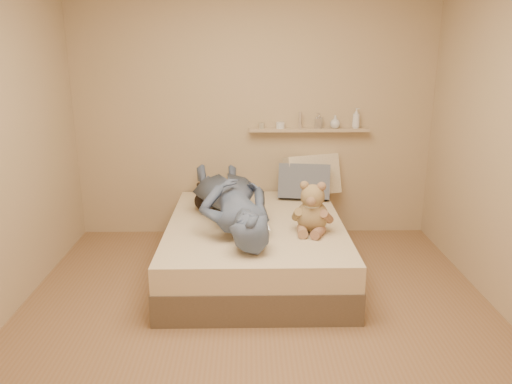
{
  "coord_description": "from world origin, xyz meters",
  "views": [
    {
      "loc": [
        -0.06,
        -3.11,
        1.89
      ],
      "look_at": [
        0.0,
        0.65,
        0.8
      ],
      "focal_mm": 35.0,
      "sensor_mm": 36.0,
      "label": 1
    }
  ],
  "objects_px": {
    "pillow_grey": "(304,182)",
    "person": "(231,199)",
    "game_console": "(257,228)",
    "dark_plush": "(204,198)",
    "wall_shelf": "(309,130)",
    "teddy_bear": "(312,211)",
    "bed": "(255,246)",
    "pillow_cream": "(312,175)"
  },
  "relations": [
    {
      "from": "pillow_grey",
      "to": "person",
      "type": "xyz_separation_m",
      "value": [
        -0.7,
        -0.67,
        0.03
      ]
    },
    {
      "from": "game_console",
      "to": "pillow_grey",
      "type": "height_order",
      "value": "pillow_grey"
    },
    {
      "from": "dark_plush",
      "to": "person",
      "type": "height_order",
      "value": "person"
    },
    {
      "from": "person",
      "to": "wall_shelf",
      "type": "xyz_separation_m",
      "value": [
        0.76,
        0.89,
        0.45
      ]
    },
    {
      "from": "dark_plush",
      "to": "teddy_bear",
      "type": "bearing_deg",
      "value": -32.44
    },
    {
      "from": "pillow_grey",
      "to": "wall_shelf",
      "type": "height_order",
      "value": "wall_shelf"
    },
    {
      "from": "game_console",
      "to": "teddy_bear",
      "type": "xyz_separation_m",
      "value": [
        0.45,
        0.34,
        0.01
      ]
    },
    {
      "from": "game_console",
      "to": "person",
      "type": "bearing_deg",
      "value": 109.37
    },
    {
      "from": "bed",
      "to": "dark_plush",
      "type": "distance_m",
      "value": 0.67
    },
    {
      "from": "bed",
      "to": "game_console",
      "type": "height_order",
      "value": "game_console"
    },
    {
      "from": "teddy_bear",
      "to": "bed",
      "type": "bearing_deg",
      "value": 150.91
    },
    {
      "from": "game_console",
      "to": "wall_shelf",
      "type": "height_order",
      "value": "wall_shelf"
    },
    {
      "from": "dark_plush",
      "to": "wall_shelf",
      "type": "bearing_deg",
      "value": 29.38
    },
    {
      "from": "pillow_cream",
      "to": "wall_shelf",
      "type": "xyz_separation_m",
      "value": [
        -0.04,
        0.08,
        0.45
      ]
    },
    {
      "from": "bed",
      "to": "dark_plush",
      "type": "bearing_deg",
      "value": 144.57
    },
    {
      "from": "game_console",
      "to": "pillow_cream",
      "type": "height_order",
      "value": "pillow_cream"
    },
    {
      "from": "dark_plush",
      "to": "wall_shelf",
      "type": "distance_m",
      "value": 1.29
    },
    {
      "from": "person",
      "to": "wall_shelf",
      "type": "bearing_deg",
      "value": -142.79
    },
    {
      "from": "game_console",
      "to": "teddy_bear",
      "type": "height_order",
      "value": "teddy_bear"
    },
    {
      "from": "person",
      "to": "wall_shelf",
      "type": "distance_m",
      "value": 1.25
    },
    {
      "from": "pillow_grey",
      "to": "person",
      "type": "relative_size",
      "value": 0.3
    },
    {
      "from": "teddy_bear",
      "to": "wall_shelf",
      "type": "xyz_separation_m",
      "value": [
        0.1,
        1.16,
        0.47
      ]
    },
    {
      "from": "person",
      "to": "pillow_grey",
      "type": "bearing_deg",
      "value": -148.57
    },
    {
      "from": "game_console",
      "to": "dark_plush",
      "type": "height_order",
      "value": "dark_plush"
    },
    {
      "from": "bed",
      "to": "dark_plush",
      "type": "xyz_separation_m",
      "value": [
        -0.47,
        0.33,
        0.34
      ]
    },
    {
      "from": "game_console",
      "to": "pillow_grey",
      "type": "relative_size",
      "value": 0.4
    },
    {
      "from": "bed",
      "to": "wall_shelf",
      "type": "distance_m",
      "value": 1.38
    },
    {
      "from": "bed",
      "to": "person",
      "type": "bearing_deg",
      "value": 175.07
    },
    {
      "from": "teddy_bear",
      "to": "pillow_grey",
      "type": "distance_m",
      "value": 0.94
    },
    {
      "from": "teddy_bear",
      "to": "dark_plush",
      "type": "height_order",
      "value": "teddy_bear"
    },
    {
      "from": "dark_plush",
      "to": "person",
      "type": "distance_m",
      "value": 0.42
    },
    {
      "from": "dark_plush",
      "to": "pillow_cream",
      "type": "bearing_deg",
      "value": 25.12
    },
    {
      "from": "pillow_cream",
      "to": "pillow_grey",
      "type": "bearing_deg",
      "value": -124.11
    },
    {
      "from": "teddy_bear",
      "to": "pillow_grey",
      "type": "xyz_separation_m",
      "value": [
        0.04,
        0.94,
        -0.01
      ]
    },
    {
      "from": "bed",
      "to": "teddy_bear",
      "type": "distance_m",
      "value": 0.66
    },
    {
      "from": "teddy_bear",
      "to": "person",
      "type": "bearing_deg",
      "value": 157.87
    },
    {
      "from": "teddy_bear",
      "to": "wall_shelf",
      "type": "relative_size",
      "value": 0.36
    },
    {
      "from": "person",
      "to": "teddy_bear",
      "type": "bearing_deg",
      "value": 145.59
    },
    {
      "from": "bed",
      "to": "dark_plush",
      "type": "height_order",
      "value": "dark_plush"
    },
    {
      "from": "wall_shelf",
      "to": "bed",
      "type": "bearing_deg",
      "value": -121.18
    },
    {
      "from": "dark_plush",
      "to": "pillow_grey",
      "type": "bearing_deg",
      "value": 20.28
    },
    {
      "from": "wall_shelf",
      "to": "game_console",
      "type": "bearing_deg",
      "value": -110.13
    }
  ]
}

